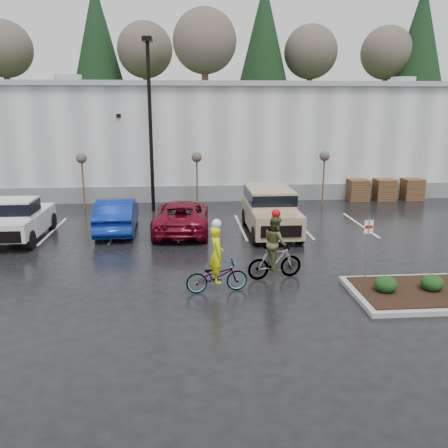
{
  "coord_description": "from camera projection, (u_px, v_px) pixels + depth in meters",
  "views": [
    {
      "loc": [
        -2.11,
        -14.34,
        5.82
      ],
      "look_at": [
        -0.68,
        3.53,
        1.3
      ],
      "focal_mm": 38.0,
      "sensor_mm": 36.0,
      "label": 1
    }
  ],
  "objects": [
    {
      "name": "car_red",
      "position": [
        182.0,
        216.0,
        22.25
      ],
      "size": [
        2.68,
        5.44,
        1.49
      ],
      "primitive_type": "imported",
      "rotation": [
        0.0,
        0.0,
        3.1
      ],
      "color": "maroon",
      "rests_on": "ground"
    },
    {
      "name": "pickup_white",
      "position": [
        21.0,
        217.0,
        21.06
      ],
      "size": [
        2.1,
        5.2,
        1.96
      ],
      "primitive_type": null,
      "color": "silver",
      "rests_on": "ground"
    },
    {
      "name": "ground",
      "position": [
        253.0,
        289.0,
        15.45
      ],
      "size": [
        120.0,
        120.0,
        0.0
      ],
      "primitive_type": "plane",
      "color": "black",
      "rests_on": "ground"
    },
    {
      "name": "shrub_a",
      "position": [
        386.0,
        284.0,
        14.69
      ],
      "size": [
        0.7,
        0.7,
        0.52
      ],
      "primitive_type": "ellipsoid",
      "color": "black",
      "rests_on": "curb_island"
    },
    {
      "name": "pallet_stack_a",
      "position": [
        357.0,
        190.0,
        29.47
      ],
      "size": [
        1.2,
        1.2,
        1.35
      ],
      "primitive_type": "cube",
      "color": "#4D361E",
      "rests_on": "ground"
    },
    {
      "name": "car_blue",
      "position": [
        117.0,
        215.0,
        22.28
      ],
      "size": [
        1.91,
        4.96,
        1.61
      ],
      "primitive_type": "imported",
      "rotation": [
        0.0,
        0.0,
        3.18
      ],
      "color": "navy",
      "rests_on": "ground"
    },
    {
      "name": "fire_lane_sign",
      "position": [
        368.0,
        243.0,
        15.59
      ],
      "size": [
        0.3,
        0.05,
        2.2
      ],
      "color": "gray",
      "rests_on": "ground"
    },
    {
      "name": "sapling_mid",
      "position": [
        197.0,
        160.0,
        27.23
      ],
      "size": [
        0.6,
        0.6,
        3.2
      ],
      "color": "#4D361E",
      "rests_on": "ground"
    },
    {
      "name": "lamppost",
      "position": [
        150.0,
        107.0,
        25.35
      ],
      "size": [
        0.5,
        1.0,
        9.22
      ],
      "color": "black",
      "rests_on": "ground"
    },
    {
      "name": "sapling_west",
      "position": [
        82.0,
        161.0,
        26.73
      ],
      "size": [
        0.6,
        0.6,
        3.2
      ],
      "color": "#4D361E",
      "rests_on": "ground"
    },
    {
      "name": "shrub_b",
      "position": [
        432.0,
        283.0,
        14.81
      ],
      "size": [
        0.7,
        0.7,
        0.52
      ],
      "primitive_type": "ellipsoid",
      "color": "black",
      "rests_on": "curb_island"
    },
    {
      "name": "wooded_ridge",
      "position": [
        203.0,
        128.0,
        58.21
      ],
      "size": [
        80.0,
        25.0,
        6.0
      ],
      "primitive_type": "cube",
      "color": "#1C3616",
      "rests_on": "ground"
    },
    {
      "name": "warehouse",
      "position": [
        214.0,
        134.0,
        35.81
      ],
      "size": [
        60.5,
        15.5,
        7.2
      ],
      "color": "#ADAFB2",
      "rests_on": "ground"
    },
    {
      "name": "cyclist_olive",
      "position": [
        275.0,
        254.0,
        16.16
      ],
      "size": [
        1.96,
        0.99,
        2.45
      ],
      "rotation": [
        0.0,
        0.0,
        1.78
      ],
      "color": "#3F3F44",
      "rests_on": "ground"
    },
    {
      "name": "sapling_east",
      "position": [
        324.0,
        159.0,
        27.81
      ],
      "size": [
        0.6,
        0.6,
        3.2
      ],
      "color": "#4D361E",
      "rests_on": "ground"
    },
    {
      "name": "suv_tan",
      "position": [
        271.0,
        212.0,
        21.86
      ],
      "size": [
        2.2,
        5.1,
        2.06
      ],
      "primitive_type": null,
      "color": "tan",
      "rests_on": "ground"
    },
    {
      "name": "pallet_stack_c",
      "position": [
        412.0,
        189.0,
        29.74
      ],
      "size": [
        1.2,
        1.2,
        1.35
      ],
      "primitive_type": "cube",
      "color": "#4D361E",
      "rests_on": "ground"
    },
    {
      "name": "cyclist_hivis",
      "position": [
        217.0,
        270.0,
        15.03
      ],
      "size": [
        2.05,
        0.95,
        2.39
      ],
      "rotation": [
        0.0,
        0.0,
        1.7
      ],
      "color": "#3F3F44",
      "rests_on": "ground"
    },
    {
      "name": "pallet_stack_b",
      "position": [
        384.0,
        190.0,
        29.6
      ],
      "size": [
        1.2,
        1.2,
        1.35
      ],
      "primitive_type": "cube",
      "color": "#4D361E",
      "rests_on": "ground"
    }
  ]
}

